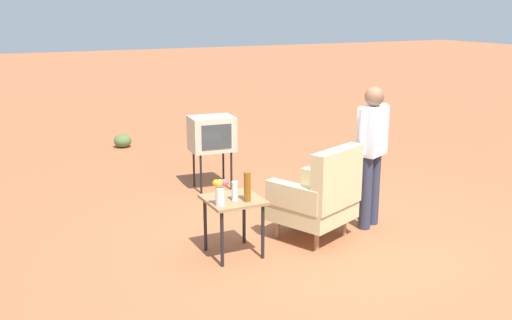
# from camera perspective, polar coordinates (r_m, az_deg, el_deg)

# --- Properties ---
(ground_plane) EXTENTS (60.00, 60.00, 0.00)m
(ground_plane) POSITION_cam_1_polar(r_m,az_deg,el_deg) (6.59, 6.65, -7.80)
(ground_plane) COLOR #A05B38
(armchair) EXTENTS (1.00, 1.01, 1.06)m
(armchair) POSITION_cam_1_polar(r_m,az_deg,el_deg) (6.48, 6.13, -3.49)
(armchair) COLOR #937047
(armchair) RESTS_ON ground
(side_table) EXTENTS (0.56, 0.56, 0.61)m
(side_table) POSITION_cam_1_polar(r_m,az_deg,el_deg) (6.05, -2.20, -4.51)
(side_table) COLOR black
(side_table) RESTS_ON ground
(tv_on_stand) EXTENTS (0.64, 0.49, 1.03)m
(tv_on_stand) POSITION_cam_1_polar(r_m,az_deg,el_deg) (8.22, -4.28, 2.49)
(tv_on_stand) COLOR black
(tv_on_stand) RESTS_ON ground
(person_standing) EXTENTS (0.52, 0.36, 1.64)m
(person_standing) POSITION_cam_1_polar(r_m,az_deg,el_deg) (6.84, 11.10, 1.13)
(person_standing) COLOR #2D3347
(person_standing) RESTS_ON ground
(bottle_tall_amber) EXTENTS (0.07, 0.07, 0.30)m
(bottle_tall_amber) POSITION_cam_1_polar(r_m,az_deg,el_deg) (5.89, -0.84, -2.60)
(bottle_tall_amber) COLOR brown
(bottle_tall_amber) RESTS_ON side_table
(bottle_short_clear) EXTENTS (0.06, 0.06, 0.20)m
(bottle_short_clear) POSITION_cam_1_polar(r_m,az_deg,el_deg) (5.92, -2.06, -3.02)
(bottle_short_clear) COLOR silver
(bottle_short_clear) RESTS_ON side_table
(flower_vase) EXTENTS (0.14, 0.10, 0.27)m
(flower_vase) POSITION_cam_1_polar(r_m,az_deg,el_deg) (5.77, -3.50, -3.00)
(flower_vase) COLOR silver
(flower_vase) RESTS_ON side_table
(shrub_mid) EXTENTS (0.32, 0.32, 0.25)m
(shrub_mid) POSITION_cam_1_polar(r_m,az_deg,el_deg) (11.06, -12.73, 1.83)
(shrub_mid) COLOR #516B38
(shrub_mid) RESTS_ON ground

